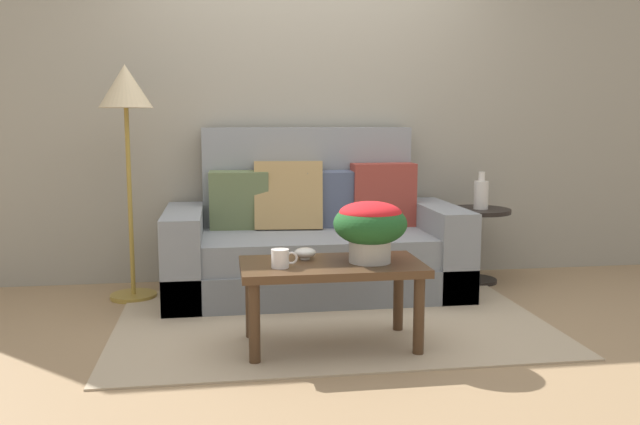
{
  "coord_description": "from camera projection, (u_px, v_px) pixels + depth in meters",
  "views": [
    {
      "loc": [
        -0.63,
        -3.84,
        1.19
      ],
      "look_at": [
        -0.05,
        0.02,
        0.64
      ],
      "focal_mm": 37.28,
      "sensor_mm": 36.0,
      "label": 1
    }
  ],
  "objects": [
    {
      "name": "coffee_mug",
      "position": [
        281.0,
        258.0,
        3.32
      ],
      "size": [
        0.13,
        0.09,
        0.09
      ],
      "color": "white",
      "rests_on": "coffee_table"
    },
    {
      "name": "ground_plane",
      "position": [
        328.0,
        317.0,
        4.02
      ],
      "size": [
        14.0,
        14.0,
        0.0
      ],
      "primitive_type": "plane",
      "color": "#997A56"
    },
    {
      "name": "wall_back",
      "position": [
        304.0,
        95.0,
        4.93
      ],
      "size": [
        6.4,
        0.12,
        2.74
      ],
      "primitive_type": "cube",
      "color": "gray",
      "rests_on": "ground"
    },
    {
      "name": "potted_plant",
      "position": [
        370.0,
        224.0,
        3.43
      ],
      "size": [
        0.38,
        0.38,
        0.32
      ],
      "color": "#B7B2A8",
      "rests_on": "coffee_table"
    },
    {
      "name": "floor_lamp",
      "position": [
        126.0,
        106.0,
        4.28
      ],
      "size": [
        0.34,
        0.34,
        1.54
      ],
      "color": "olive",
      "rests_on": "ground"
    },
    {
      "name": "table_vase",
      "position": [
        481.0,
        194.0,
        4.79
      ],
      "size": [
        0.1,
        0.1,
        0.27
      ],
      "color": "silver",
      "rests_on": "side_table"
    },
    {
      "name": "snack_bowl",
      "position": [
        305.0,
        253.0,
        3.52
      ],
      "size": [
        0.12,
        0.12,
        0.06
      ],
      "color": "silver",
      "rests_on": "coffee_table"
    },
    {
      "name": "area_rug",
      "position": [
        330.0,
        321.0,
        3.94
      ],
      "size": [
        2.49,
        1.69,
        0.01
      ],
      "primitive_type": "cube",
      "color": "tan",
      "rests_on": "ground"
    },
    {
      "name": "coffee_table",
      "position": [
        332.0,
        275.0,
        3.45
      ],
      "size": [
        0.95,
        0.51,
        0.45
      ],
      "color": "#442D1B",
      "rests_on": "ground"
    },
    {
      "name": "couch",
      "position": [
        314.0,
        242.0,
        4.6
      ],
      "size": [
        1.99,
        0.93,
        1.13
      ],
      "color": "slate",
      "rests_on": "ground"
    },
    {
      "name": "side_table",
      "position": [
        477.0,
        231.0,
        4.84
      ],
      "size": [
        0.47,
        0.47,
        0.55
      ],
      "color": "black",
      "rests_on": "ground"
    }
  ]
}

